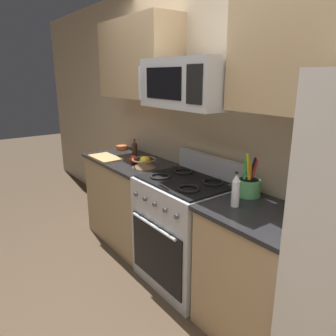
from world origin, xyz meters
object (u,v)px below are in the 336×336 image
(range_oven, at_px, (185,231))
(cutting_board, at_px, (105,158))
(microwave, at_px, (190,83))
(bottle_hot_sauce, at_px, (292,207))
(bottle_soy, at_px, (135,148))
(prep_bowl, at_px, (122,147))
(fruit_basket, at_px, (144,162))
(bottle_vinegar, at_px, (236,191))
(utensil_crock, at_px, (249,186))
(apple_loose, at_px, (133,159))

(range_oven, distance_m, cutting_board, 1.19)
(microwave, relative_size, bottle_hot_sauce, 3.40)
(bottle_soy, bearing_deg, bottle_hot_sauce, -3.41)
(cutting_board, height_order, prep_bowl, prep_bowl)
(microwave, height_order, fruit_basket, microwave)
(microwave, bearing_deg, prep_bowl, 174.48)
(range_oven, distance_m, bottle_vinegar, 0.79)
(utensil_crock, xyz_separation_m, bottle_vinegar, (0.08, -0.22, 0.04))
(apple_loose, bearing_deg, prep_bowl, 161.47)
(bottle_soy, height_order, prep_bowl, bottle_soy)
(microwave, xyz_separation_m, utensil_crock, (0.50, 0.14, -0.70))
(range_oven, relative_size, utensil_crock, 3.53)
(bottle_vinegar, height_order, prep_bowl, bottle_vinegar)
(prep_bowl, bearing_deg, fruit_basket, -13.56)
(utensil_crock, bearing_deg, range_oven, -161.59)
(fruit_basket, height_order, cutting_board, fruit_basket)
(utensil_crock, relative_size, prep_bowl, 2.44)
(apple_loose, bearing_deg, bottle_vinegar, -0.39)
(bottle_vinegar, bearing_deg, microwave, 171.71)
(fruit_basket, distance_m, bottle_soy, 0.48)
(microwave, distance_m, bottle_soy, 1.24)
(fruit_basket, bearing_deg, range_oven, 3.41)
(cutting_board, xyz_separation_m, prep_bowl, (-0.27, 0.34, 0.02))
(microwave, distance_m, cutting_board, 1.35)
(prep_bowl, bearing_deg, bottle_soy, -4.34)
(fruit_basket, relative_size, bottle_vinegar, 0.97)
(apple_loose, bearing_deg, fruit_basket, 4.97)
(fruit_basket, bearing_deg, microwave, 5.97)
(microwave, relative_size, apple_loose, 9.53)
(apple_loose, relative_size, bottle_hot_sauce, 0.36)
(apple_loose, bearing_deg, range_oven, 3.78)
(bottle_soy, bearing_deg, cutting_board, -103.41)
(utensil_crock, height_order, bottle_vinegar, utensil_crock)
(range_oven, bearing_deg, microwave, 90.03)
(cutting_board, height_order, bottle_soy, bottle_soy)
(bottle_hot_sauce, xyz_separation_m, bottle_soy, (-1.96, 0.12, -0.02))
(range_oven, xyz_separation_m, bottle_vinegar, (0.57, -0.06, 0.55))
(bottle_hot_sauce, bearing_deg, utensil_crock, 161.12)
(utensil_crock, xyz_separation_m, apple_loose, (-1.24, -0.21, -0.03))
(range_oven, height_order, apple_loose, range_oven)
(utensil_crock, bearing_deg, prep_bowl, -179.74)
(microwave, xyz_separation_m, cutting_board, (-1.09, -0.21, -0.77))
(utensil_crock, distance_m, apple_loose, 1.26)
(fruit_basket, distance_m, apple_loose, 0.18)
(cutting_board, xyz_separation_m, bottle_soy, (0.07, 0.31, 0.07))
(range_oven, distance_m, bottle_hot_sauce, 1.08)
(fruit_basket, relative_size, cutting_board, 0.60)
(range_oven, bearing_deg, apple_loose, -176.22)
(apple_loose, bearing_deg, bottle_soy, 146.47)
(apple_loose, relative_size, cutting_board, 0.21)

